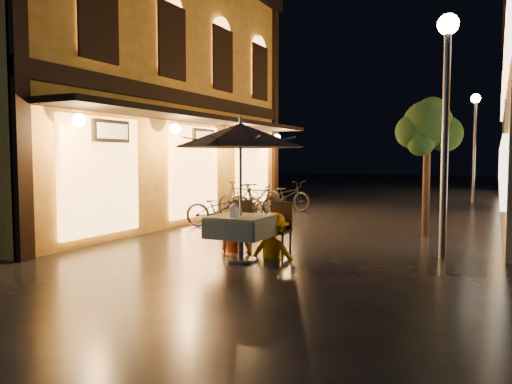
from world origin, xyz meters
The scene contains 17 objects.
ground centered at (0.00, 0.00, 0.00)m, with size 90.00×90.00×0.00m, color black.
west_building centered at (-5.72, 4.00, 3.71)m, with size 5.90×11.40×7.40m.
street_tree centered at (2.41, 4.51, 2.42)m, with size 1.43×1.20×3.15m.
streetlamp_near centered at (3.00, 2.00, 2.92)m, with size 0.36×0.36×4.23m.
streetlamp_far centered at (3.00, 14.00, 2.92)m, with size 0.36×0.36×4.23m.
cafe_table centered at (-0.09, 0.24, 0.59)m, with size 0.99×0.99×0.78m.
patio_umbrella centered at (-0.09, 0.24, 2.15)m, with size 2.27×2.27×2.46m.
cafe_chair_left centered at (-0.49, 0.98, 0.54)m, with size 0.42×0.42×0.97m.
cafe_chair_right centered at (0.31, 0.98, 0.54)m, with size 0.42×0.42×0.97m.
table_lantern centered at (-0.09, 0.01, 0.92)m, with size 0.16×0.16×0.25m.
person_orange centered at (-0.48, 0.80, 0.76)m, with size 0.73×0.57×1.51m, color #C8632C.
person_yellow centered at (0.28, 0.80, 0.77)m, with size 1.00×0.57×1.55m, color orange.
bicycle_0 centered at (-2.46, 3.66, 0.47)m, with size 0.63×1.80×0.95m, color black.
bicycle_1 centered at (-2.56, 4.90, 0.56)m, with size 0.53×1.86×1.12m, color black.
bicycle_2 centered at (-2.73, 5.91, 0.40)m, with size 0.53×1.51×0.80m, color black.
bicycle_3 centered at (-2.60, 6.03, 0.50)m, with size 0.47×1.65×0.99m, color black.
bicycle_4 centered at (-2.49, 8.18, 0.50)m, with size 0.67×1.92×1.01m, color black.
Camera 1 is at (3.83, -7.26, 1.78)m, focal length 35.00 mm.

